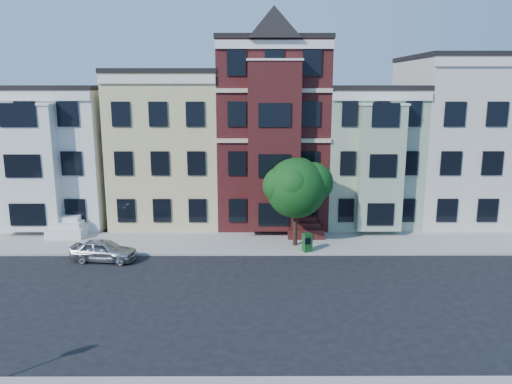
{
  "coord_description": "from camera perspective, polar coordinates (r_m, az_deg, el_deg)",
  "views": [
    {
      "loc": [
        -1.19,
        -20.42,
        9.32
      ],
      "look_at": [
        -1.11,
        3.39,
        4.2
      ],
      "focal_mm": 35.0,
      "sensor_mm": 36.0,
      "label": 1
    }
  ],
  "objects": [
    {
      "name": "ground",
      "position": [
        22.48,
        2.93,
        -12.38
      ],
      "size": [
        120.0,
        120.0,
        0.0
      ],
      "primitive_type": "plane",
      "color": "black"
    },
    {
      "name": "far_sidewalk",
      "position": [
        29.91,
        2.11,
        -5.88
      ],
      "size": [
        60.0,
        4.0,
        0.15
      ],
      "primitive_type": "cube",
      "color": "#9E9B93",
      "rests_on": "ground"
    },
    {
      "name": "house_white",
      "position": [
        37.86,
        -21.64,
        3.97
      ],
      "size": [
        8.0,
        9.0,
        9.0
      ],
      "primitive_type": "cube",
      "color": "silver",
      "rests_on": "ground"
    },
    {
      "name": "house_yellow",
      "position": [
        35.66,
        -9.61,
        5.01
      ],
      "size": [
        7.0,
        9.0,
        10.0
      ],
      "primitive_type": "cube",
      "color": "#D1C184",
      "rests_on": "ground"
    },
    {
      "name": "house_brown",
      "position": [
        35.1,
        1.76,
        6.7
      ],
      "size": [
        7.0,
        9.0,
        12.0
      ],
      "primitive_type": "cube",
      "color": "#3D1313",
      "rests_on": "ground"
    },
    {
      "name": "house_green",
      "position": [
        36.08,
        12.15,
        4.19
      ],
      "size": [
        6.0,
        9.0,
        9.0
      ],
      "primitive_type": "cube",
      "color": "#94A78B",
      "rests_on": "ground"
    },
    {
      "name": "house_cream",
      "position": [
        38.08,
        22.61,
        5.45
      ],
      "size": [
        8.0,
        9.0,
        11.0
      ],
      "primitive_type": "cube",
      "color": "beige",
      "rests_on": "ground"
    },
    {
      "name": "street_tree",
      "position": [
        28.61,
        4.57,
        -0.01
      ],
      "size": [
        5.81,
        5.81,
        6.34
      ],
      "primitive_type": null,
      "rotation": [
        0.0,
        0.0,
        0.07
      ],
      "color": "#175318",
      "rests_on": "far_sidewalk"
    },
    {
      "name": "parked_car",
      "position": [
        28.26,
        -17.02,
        -6.39
      ],
      "size": [
        3.67,
        1.85,
        1.2
      ],
      "primitive_type": "imported",
      "rotation": [
        0.0,
        0.0,
        1.44
      ],
      "color": "#A8ABB1",
      "rests_on": "ground"
    },
    {
      "name": "newspaper_box",
      "position": [
        28.24,
        5.87,
        -5.76
      ],
      "size": [
        0.59,
        0.56,
        1.05
      ],
      "primitive_type": "cube",
      "rotation": [
        0.0,
        0.0,
        0.36
      ],
      "color": "#195221",
      "rests_on": "far_sidewalk"
    }
  ]
}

